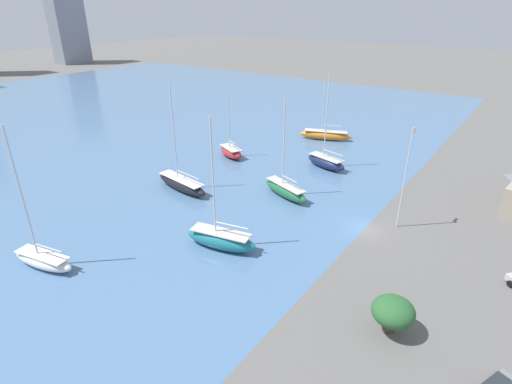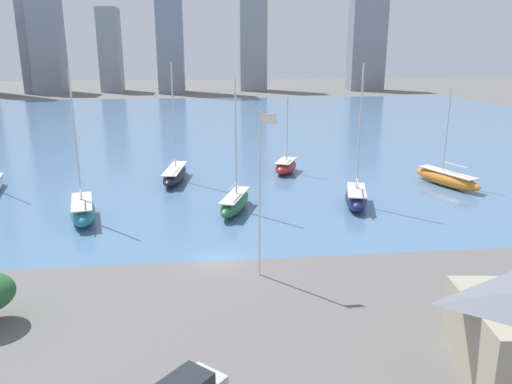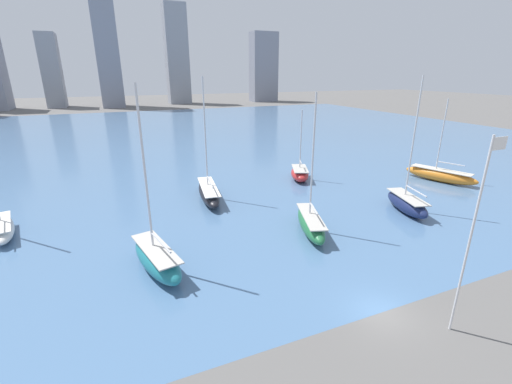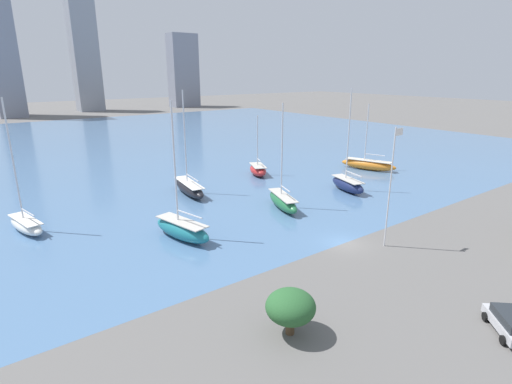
{
  "view_description": "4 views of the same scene",
  "coord_description": "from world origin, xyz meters",
  "px_view_note": "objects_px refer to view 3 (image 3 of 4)",
  "views": [
    {
      "loc": [
        -40.95,
        -13.51,
        24.15
      ],
      "look_at": [
        -4.8,
        12.47,
        3.31
      ],
      "focal_mm": 28.0,
      "sensor_mm": 36.0,
      "label": 1
    },
    {
      "loc": [
        -1.13,
        -37.09,
        16.37
      ],
      "look_at": [
        4.21,
        11.59,
        2.33
      ],
      "focal_mm": 35.0,
      "sensor_mm": 36.0,
      "label": 2
    },
    {
      "loc": [
        -15.18,
        -14.21,
        15.25
      ],
      "look_at": [
        -2.92,
        14.62,
        4.31
      ],
      "focal_mm": 24.0,
      "sensor_mm": 36.0,
      "label": 3
    },
    {
      "loc": [
        -30.42,
        -25.45,
        17.24
      ],
      "look_at": [
        -2.72,
        11.85,
        3.27
      ],
      "focal_mm": 28.0,
      "sensor_mm": 36.0,
      "label": 4
    }
  ],
  "objects_px": {
    "flag_pole": "(472,234)",
    "sailboat_orange": "(440,175)",
    "sailboat_navy": "(407,203)",
    "sailboat_black": "(209,192)",
    "sailboat_white": "(2,227)",
    "sailboat_teal": "(157,258)",
    "sailboat_red": "(300,173)",
    "sailboat_green": "(311,223)"
  },
  "relations": [
    {
      "from": "sailboat_red",
      "to": "sailboat_green",
      "type": "relative_size",
      "value": 0.75
    },
    {
      "from": "sailboat_teal",
      "to": "sailboat_black",
      "type": "xyz_separation_m",
      "value": [
        8.35,
        14.47,
        -0.14
      ]
    },
    {
      "from": "sailboat_orange",
      "to": "sailboat_teal",
      "type": "bearing_deg",
      "value": 171.64
    },
    {
      "from": "sailboat_navy",
      "to": "sailboat_black",
      "type": "bearing_deg",
      "value": 162.6
    },
    {
      "from": "sailboat_orange",
      "to": "sailboat_green",
      "type": "height_order",
      "value": "sailboat_green"
    },
    {
      "from": "sailboat_red",
      "to": "sailboat_white",
      "type": "distance_m",
      "value": 36.77
    },
    {
      "from": "flag_pole",
      "to": "sailboat_white",
      "type": "xyz_separation_m",
      "value": [
        -29.18,
        26.51,
        -5.71
      ]
    },
    {
      "from": "sailboat_green",
      "to": "sailboat_navy",
      "type": "bearing_deg",
      "value": 20.63
    },
    {
      "from": "sailboat_white",
      "to": "sailboat_green",
      "type": "bearing_deg",
      "value": -33.2
    },
    {
      "from": "flag_pole",
      "to": "sailboat_teal",
      "type": "height_order",
      "value": "sailboat_teal"
    },
    {
      "from": "sailboat_black",
      "to": "sailboat_green",
      "type": "xyz_separation_m",
      "value": [
        6.81,
        -13.28,
        0.05
      ]
    },
    {
      "from": "sailboat_green",
      "to": "sailboat_teal",
      "type": "bearing_deg",
      "value": -156.6
    },
    {
      "from": "sailboat_teal",
      "to": "sailboat_black",
      "type": "distance_m",
      "value": 16.71
    },
    {
      "from": "sailboat_red",
      "to": "sailboat_navy",
      "type": "distance_m",
      "value": 16.6
    },
    {
      "from": "sailboat_black",
      "to": "sailboat_green",
      "type": "relative_size",
      "value": 1.09
    },
    {
      "from": "flag_pole",
      "to": "sailboat_green",
      "type": "relative_size",
      "value": 0.9
    },
    {
      "from": "sailboat_white",
      "to": "sailboat_orange",
      "type": "xyz_separation_m",
      "value": [
        55.13,
        -3.84,
        0.07
      ]
    },
    {
      "from": "sailboat_black",
      "to": "flag_pole",
      "type": "bearing_deg",
      "value": -67.18
    },
    {
      "from": "sailboat_red",
      "to": "sailboat_green",
      "type": "distance_m",
      "value": 18.12
    },
    {
      "from": "flag_pole",
      "to": "sailboat_orange",
      "type": "distance_m",
      "value": 34.91
    },
    {
      "from": "sailboat_navy",
      "to": "sailboat_red",
      "type": "bearing_deg",
      "value": 123.11
    },
    {
      "from": "sailboat_navy",
      "to": "sailboat_white",
      "type": "xyz_separation_m",
      "value": [
        -41.45,
        10.79,
        -0.16
      ]
    },
    {
      "from": "sailboat_white",
      "to": "sailboat_orange",
      "type": "relative_size",
      "value": 1.25
    },
    {
      "from": "flag_pole",
      "to": "sailboat_red",
      "type": "relative_size",
      "value": 1.2
    },
    {
      "from": "flag_pole",
      "to": "sailboat_navy",
      "type": "bearing_deg",
      "value": 52.01
    },
    {
      "from": "sailboat_white",
      "to": "sailboat_orange",
      "type": "bearing_deg",
      "value": -15.65
    },
    {
      "from": "sailboat_navy",
      "to": "sailboat_orange",
      "type": "height_order",
      "value": "sailboat_navy"
    },
    {
      "from": "sailboat_white",
      "to": "sailboat_orange",
      "type": "height_order",
      "value": "sailboat_white"
    },
    {
      "from": "sailboat_orange",
      "to": "sailboat_green",
      "type": "bearing_deg",
      "value": 175.47
    },
    {
      "from": "sailboat_navy",
      "to": "sailboat_white",
      "type": "height_order",
      "value": "sailboat_navy"
    },
    {
      "from": "sailboat_teal",
      "to": "sailboat_black",
      "type": "bearing_deg",
      "value": 47.61
    },
    {
      "from": "sailboat_teal",
      "to": "sailboat_green",
      "type": "height_order",
      "value": "sailboat_teal"
    },
    {
      "from": "flag_pole",
      "to": "sailboat_teal",
      "type": "xyz_separation_m",
      "value": [
        -16.0,
        14.13,
        -5.5
      ]
    },
    {
      "from": "sailboat_navy",
      "to": "sailboat_orange",
      "type": "relative_size",
      "value": 1.27
    },
    {
      "from": "sailboat_teal",
      "to": "sailboat_navy",
      "type": "distance_m",
      "value": 28.32
    },
    {
      "from": "sailboat_navy",
      "to": "sailboat_black",
      "type": "height_order",
      "value": "sailboat_navy"
    },
    {
      "from": "sailboat_black",
      "to": "sailboat_green",
      "type": "bearing_deg",
      "value": -55.02
    },
    {
      "from": "flag_pole",
      "to": "sailboat_navy",
      "type": "xyz_separation_m",
      "value": [
        12.27,
        15.71,
        -5.55
      ]
    },
    {
      "from": "flag_pole",
      "to": "sailboat_orange",
      "type": "height_order",
      "value": "flag_pole"
    },
    {
      "from": "sailboat_teal",
      "to": "sailboat_white",
      "type": "height_order",
      "value": "sailboat_white"
    },
    {
      "from": "sailboat_red",
      "to": "sailboat_black",
      "type": "xyz_separation_m",
      "value": [
        -14.9,
        -2.93,
        0.02
      ]
    },
    {
      "from": "sailboat_green",
      "to": "sailboat_red",
      "type": "bearing_deg",
      "value": 82.4
    }
  ]
}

